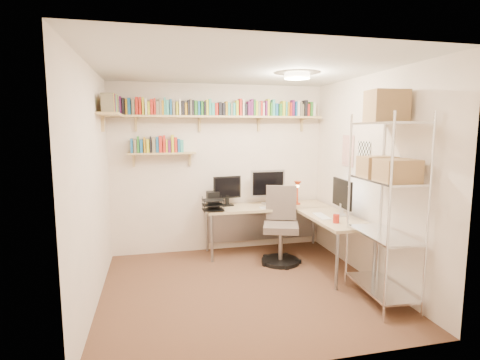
# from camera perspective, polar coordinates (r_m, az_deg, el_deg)

# --- Properties ---
(ground) EXTENTS (3.20, 3.20, 0.00)m
(ground) POSITION_cam_1_polar(r_m,az_deg,el_deg) (4.55, 0.46, -16.10)
(ground) COLOR #4B2D20
(ground) RESTS_ON ground
(room_shell) EXTENTS (3.24, 3.04, 2.52)m
(room_shell) POSITION_cam_1_polar(r_m,az_deg,el_deg) (4.18, 0.54, 3.74)
(room_shell) COLOR #F4DFC7
(room_shell) RESTS_ON ground
(wall_shelves) EXTENTS (3.12, 1.09, 0.80)m
(wall_shelves) POSITION_cam_1_polar(r_m,az_deg,el_deg) (5.37, -7.30, 9.69)
(wall_shelves) COLOR tan
(wall_shelves) RESTS_ON ground
(corner_desk) EXTENTS (1.90, 1.81, 1.23)m
(corner_desk) POSITION_cam_1_polar(r_m,az_deg,el_deg) (5.39, 5.30, -4.47)
(corner_desk) COLOR tan
(corner_desk) RESTS_ON ground
(office_chair) EXTENTS (0.59, 0.60, 1.05)m
(office_chair) POSITION_cam_1_polar(r_m,az_deg,el_deg) (5.27, 6.24, -7.68)
(office_chair) COLOR black
(office_chair) RESTS_ON ground
(wire_rack) EXTENTS (0.48, 0.90, 2.24)m
(wire_rack) POSITION_cam_1_polar(r_m,az_deg,el_deg) (4.14, 21.39, 2.56)
(wire_rack) COLOR silver
(wire_rack) RESTS_ON ground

